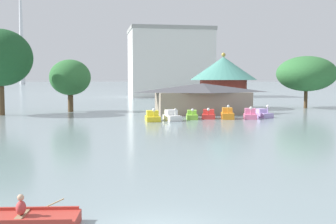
{
  "coord_description": "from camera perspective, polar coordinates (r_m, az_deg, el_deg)",
  "views": [
    {
      "loc": [
        -1.81,
        -12.71,
        4.89
      ],
      "look_at": [
        4.75,
        24.98,
        1.88
      ],
      "focal_mm": 44.37,
      "sensor_mm": 36.0,
      "label": 1
    }
  ],
  "objects": [
    {
      "name": "pedal_boat_red",
      "position": [
        52.24,
        5.61,
        -0.39
      ],
      "size": [
        2.27,
        2.84,
        1.4
      ],
      "rotation": [
        0.0,
        0.0,
        -1.88
      ],
      "color": "red",
      "rests_on": "ground"
    },
    {
      "name": "background_building_block",
      "position": [
        117.89,
        0.26,
        6.78
      ],
      "size": [
        22.92,
        16.14,
        19.12
      ],
      "color": "silver",
      "rests_on": "ground"
    },
    {
      "name": "shoreline_tree_tall_left",
      "position": [
        60.99,
        -22.05,
        6.92
      ],
      "size": [
        8.58,
        8.58,
        11.71
      ],
      "color": "brown",
      "rests_on": "ground"
    },
    {
      "name": "green_roof_pavilion",
      "position": [
        70.38,
        7.6,
        4.62
      ],
      "size": [
        11.16,
        11.16,
        9.36
      ],
      "color": "#993328",
      "rests_on": "ground"
    },
    {
      "name": "rowboat_with_rower",
      "position": [
        14.91,
        -18.63,
        -13.99
      ],
      "size": [
        3.4,
        3.47,
        1.48
      ],
      "rotation": [
        0.0,
        0.0,
        6.15
      ],
      "color": "#B7382D",
      "rests_on": "ground"
    },
    {
      "name": "distant_broadcast_tower",
      "position": [
        437.39,
        -19.62,
        13.8
      ],
      "size": [
        7.7,
        7.7,
        174.77
      ],
      "color": "silver",
      "rests_on": "ground"
    },
    {
      "name": "shoreline_tree_mid",
      "position": [
        64.4,
        -13.3,
        4.63
      ],
      "size": [
        6.16,
        6.16,
        7.88
      ],
      "color": "brown",
      "rests_on": "ground"
    },
    {
      "name": "pedal_boat_lime",
      "position": [
        51.47,
        3.31,
        -0.48
      ],
      "size": [
        1.81,
        3.12,
        1.38
      ],
      "rotation": [
        0.0,
        0.0,
        -1.75
      ],
      "color": "#8CCC3F",
      "rests_on": "ground"
    },
    {
      "name": "boathouse",
      "position": [
        58.75,
        4.8,
        1.93
      ],
      "size": [
        13.92,
        6.14,
        4.35
      ],
      "color": "gray",
      "rests_on": "ground"
    },
    {
      "name": "pedal_boat_pink",
      "position": [
        52.75,
        11.21,
        -0.35
      ],
      "size": [
        2.21,
        2.99,
        1.6
      ],
      "rotation": [
        0.0,
        0.0,
        -1.86
      ],
      "color": "pink",
      "rests_on": "ground"
    },
    {
      "name": "pedal_boat_lavender",
      "position": [
        54.84,
        12.78,
        -0.25
      ],
      "size": [
        2.1,
        3.06,
        1.69
      ],
      "rotation": [
        0.0,
        0.0,
        -1.33
      ],
      "color": "#B299D8",
      "rests_on": "ground"
    },
    {
      "name": "shoreline_tree_right",
      "position": [
        74.36,
        18.47,
        5.01
      ],
      "size": [
        10.01,
        10.01,
        8.83
      ],
      "color": "brown",
      "rests_on": "ground"
    },
    {
      "name": "pedal_boat_orange",
      "position": [
        52.22,
        8.16,
        -0.32
      ],
      "size": [
        2.08,
        3.2,
        1.8
      ],
      "rotation": [
        0.0,
        0.0,
        -1.8
      ],
      "color": "orange",
      "rests_on": "ground"
    },
    {
      "name": "pedal_boat_white",
      "position": [
        49.26,
        0.53,
        -0.61
      ],
      "size": [
        1.91,
        2.94,
        1.54
      ],
      "rotation": [
        0.0,
        0.0,
        -1.4
      ],
      "color": "white",
      "rests_on": "ground"
    },
    {
      "name": "pedal_boat_yellow",
      "position": [
        48.79,
        -2.12,
        -0.68
      ],
      "size": [
        1.66,
        2.8,
        1.59
      ],
      "rotation": [
        0.0,
        0.0,
        -1.59
      ],
      "color": "yellow",
      "rests_on": "ground"
    }
  ]
}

